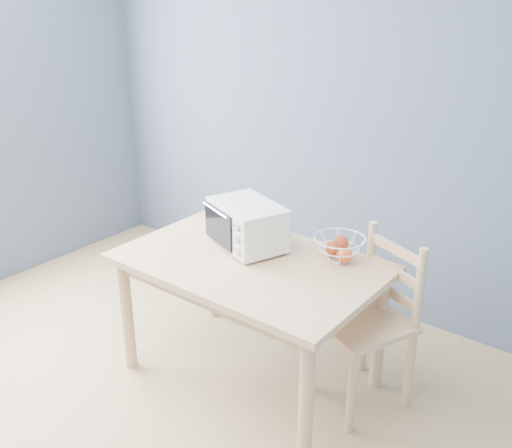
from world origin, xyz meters
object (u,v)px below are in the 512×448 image
Objects in this scene: fruit_basket at (340,247)px; dining_chair at (368,323)px; dining_table at (250,277)px; toaster_oven at (245,223)px.

dining_chair reaches higher than fruit_basket.
dining_table is 0.68m from dining_chair.
dining_table is 0.52m from fruit_basket.
dining_table is 2.69× the size of toaster_oven.
dining_chair is (0.23, -0.06, -0.35)m from fruit_basket.
fruit_basket is at bearing 39.01° from dining_table.
dining_table is at bearing -140.99° from fruit_basket.
toaster_oven reaches higher than fruit_basket.
toaster_oven is 0.55m from fruit_basket.
fruit_basket is at bearing -172.09° from dining_chair.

